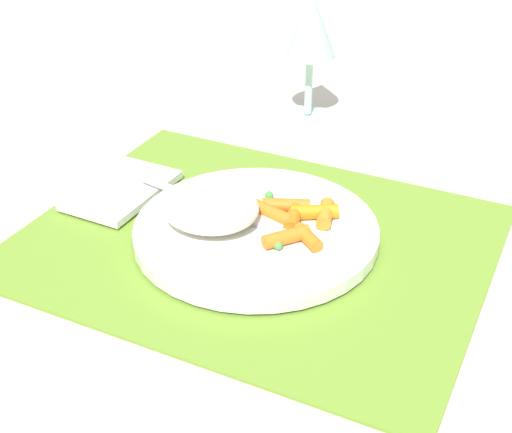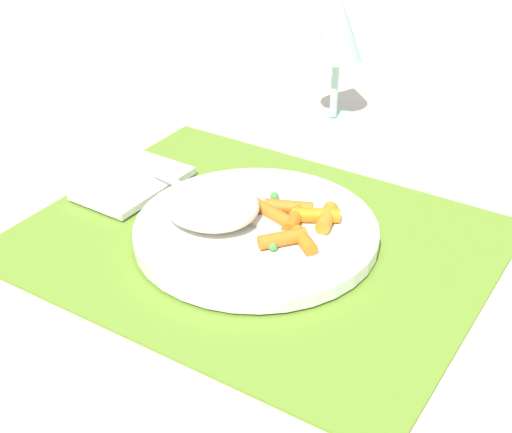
% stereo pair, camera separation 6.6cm
% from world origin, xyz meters
% --- Properties ---
extents(ground_plane, '(2.40, 2.40, 0.00)m').
position_xyz_m(ground_plane, '(0.00, 0.00, 0.00)').
color(ground_plane, beige).
extents(placemat, '(0.45, 0.36, 0.01)m').
position_xyz_m(placemat, '(0.00, 0.00, 0.00)').
color(placemat, olive).
rests_on(placemat, ground_plane).
extents(plate, '(0.24, 0.24, 0.01)m').
position_xyz_m(plate, '(0.00, 0.00, 0.01)').
color(plate, white).
rests_on(plate, placemat).
extents(rice_mound, '(0.10, 0.09, 0.04)m').
position_xyz_m(rice_mound, '(-0.04, -0.02, 0.04)').
color(rice_mound, beige).
rests_on(rice_mound, plate).
extents(carrot_portion, '(0.10, 0.10, 0.01)m').
position_xyz_m(carrot_portion, '(0.03, 0.02, 0.03)').
color(carrot_portion, orange).
rests_on(carrot_portion, plate).
extents(pea_scatter, '(0.09, 0.09, 0.01)m').
position_xyz_m(pea_scatter, '(0.03, -0.00, 0.02)').
color(pea_scatter, '#5BA144').
rests_on(pea_scatter, plate).
extents(fork, '(0.20, 0.05, 0.01)m').
position_xyz_m(fork, '(-0.04, 0.01, 0.02)').
color(fork, silver).
rests_on(fork, plate).
extents(wine_glass, '(0.07, 0.07, 0.17)m').
position_xyz_m(wine_glass, '(-0.07, 0.31, 0.12)').
color(wine_glass, '#B2E0CC').
rests_on(wine_glass, ground_plane).
extents(napkin, '(0.08, 0.13, 0.01)m').
position_xyz_m(napkin, '(-0.17, 0.01, 0.01)').
color(napkin, white).
rests_on(napkin, placemat).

